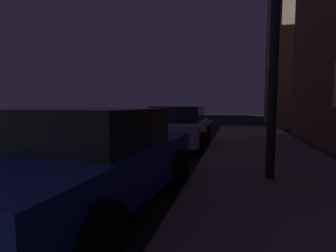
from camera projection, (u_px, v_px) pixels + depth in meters
car_blue at (98, 159)px, 3.65m from camera, size 2.16×4.29×1.43m
car_silver at (179, 126)px, 8.94m from camera, size 2.18×4.05×1.43m
building_far at (333, 35)px, 17.05m from camera, size 7.80×7.74×12.51m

